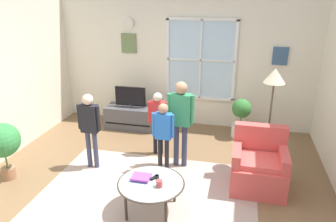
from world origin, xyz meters
TOP-DOWN VIEW (x-y plane):
  - ground_plane at (0.00, 0.00)m, footprint 5.83×5.98m
  - back_wall at (0.01, 2.75)m, footprint 5.23×0.17m
  - area_rug at (0.02, -0.11)m, footprint 3.01×2.32m
  - tv_stand at (-0.99, 2.17)m, footprint 1.04×0.48m
  - television at (-0.99, 2.17)m, footprint 0.63×0.08m
  - armchair at (1.52, 0.53)m, footprint 0.76×0.74m
  - coffee_table at (0.17, -0.37)m, footprint 0.86×0.86m
  - book_stack at (0.03, -0.32)m, footprint 0.24×0.20m
  - cup at (0.30, -0.43)m, footprint 0.08×0.08m
  - remote_near_books at (0.19, -0.26)m, footprint 0.10×0.14m
  - remote_near_cup at (0.23, -0.26)m, footprint 0.09×0.14m
  - person_black_shirt at (-1.06, 0.49)m, footprint 0.37×0.17m
  - person_blue_shirt at (0.09, 0.62)m, footprint 0.34×0.16m
  - person_green_shirt at (0.31, 0.86)m, footprint 0.43×0.19m
  - person_red_shirt at (-0.15, 1.19)m, footprint 0.34×0.15m
  - potted_plant_by_window at (1.24, 2.22)m, footprint 0.37×0.37m
  - potted_plant_corner at (-2.16, -0.12)m, footprint 0.51×0.51m
  - floor_lamp at (1.66, 1.15)m, footprint 0.32×0.32m

SIDE VIEW (x-z plane):
  - ground_plane at x=0.00m, z-range -0.02..0.00m
  - area_rug at x=0.02m, z-range 0.00..0.01m
  - tv_stand at x=-0.99m, z-range 0.00..0.46m
  - armchair at x=1.52m, z-range -0.11..0.76m
  - coffee_table at x=0.17m, z-range 0.19..0.62m
  - potted_plant_by_window at x=1.24m, z-range 0.04..0.81m
  - remote_near_books at x=0.19m, z-range 0.42..0.45m
  - remote_near_cup at x=0.23m, z-range 0.42..0.45m
  - book_stack at x=0.03m, z-range 0.43..0.47m
  - cup at x=0.30m, z-range 0.42..0.51m
  - potted_plant_corner at x=-2.16m, z-range 0.16..1.06m
  - television at x=-0.99m, z-range 0.47..0.89m
  - person_red_shirt at x=-0.15m, z-range 0.14..1.26m
  - person_blue_shirt at x=0.09m, z-range 0.14..1.28m
  - person_black_shirt at x=-1.06m, z-range 0.16..1.40m
  - person_green_shirt at x=0.31m, z-range 0.18..1.60m
  - floor_lamp at x=1.66m, z-range 0.55..2.18m
  - back_wall at x=0.01m, z-range 0.00..2.94m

